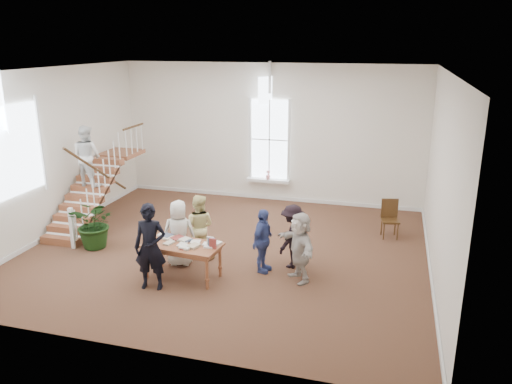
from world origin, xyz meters
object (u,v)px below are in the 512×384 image
(woman_cluster_b, at_px, (292,236))
(floor_plant, at_px, (96,223))
(woman_cluster_a, at_px, (263,241))
(library_table, at_px, (183,247))
(person_yellow, at_px, (199,227))
(woman_cluster_c, at_px, (300,247))
(elderly_woman, at_px, (179,233))
(side_chair, at_px, (390,216))
(police_officer, at_px, (150,247))

(woman_cluster_b, xyz_separation_m, floor_plant, (-5.11, -0.24, -0.10))
(woman_cluster_a, bearing_deg, library_table, 124.78)
(library_table, relative_size, woman_cluster_a, 1.18)
(person_yellow, height_order, floor_plant, person_yellow)
(woman_cluster_c, bearing_deg, woman_cluster_b, 167.55)
(elderly_woman, bearing_deg, floor_plant, -21.78)
(person_yellow, relative_size, woman_cluster_a, 1.06)
(woman_cluster_b, bearing_deg, woman_cluster_c, 41.19)
(woman_cluster_c, bearing_deg, floor_plant, -131.59)
(person_yellow, relative_size, side_chair, 1.55)
(library_table, distance_m, person_yellow, 1.09)
(side_chair, bearing_deg, woman_cluster_a, -144.10)
(woman_cluster_b, bearing_deg, floor_plant, -70.93)
(woman_cluster_a, height_order, woman_cluster_b, woman_cluster_b)
(woman_cluster_c, bearing_deg, elderly_woman, -127.96)
(library_table, bearing_deg, woman_cluster_a, 29.81)
(library_table, bearing_deg, person_yellow, 97.98)
(woman_cluster_b, distance_m, side_chair, 3.39)
(woman_cluster_a, distance_m, woman_cluster_b, 0.75)
(elderly_woman, height_order, side_chair, elderly_woman)
(elderly_woman, bearing_deg, person_yellow, -134.20)
(police_officer, height_order, person_yellow, police_officer)
(woman_cluster_b, bearing_deg, woman_cluster_a, -36.72)
(police_officer, distance_m, woman_cluster_c, 3.24)
(police_officer, bearing_deg, floor_plant, 135.98)
(elderly_woman, bearing_deg, woman_cluster_c, 166.03)
(woman_cluster_a, xyz_separation_m, woman_cluster_b, (0.60, 0.45, 0.01))
(woman_cluster_a, bearing_deg, person_yellow, 89.36)
(elderly_woman, height_order, floor_plant, elderly_woman)
(elderly_woman, relative_size, side_chair, 1.53)
(woman_cluster_c, relative_size, side_chair, 1.53)
(woman_cluster_b, relative_size, side_chair, 1.47)
(police_officer, distance_m, floor_plant, 2.91)
(police_officer, relative_size, woman_cluster_a, 1.25)
(floor_plant, bearing_deg, woman_cluster_c, -4.37)
(police_officer, relative_size, elderly_woman, 1.19)
(woman_cluster_b, xyz_separation_m, side_chair, (2.18, 2.59, -0.18))
(floor_plant, bearing_deg, side_chair, 21.17)
(woman_cluster_a, bearing_deg, woman_cluster_c, -91.99)
(library_table, relative_size, woman_cluster_b, 1.17)
(person_yellow, relative_size, floor_plant, 1.22)
(woman_cluster_a, relative_size, side_chair, 1.46)
(elderly_woman, relative_size, floor_plant, 1.21)
(person_yellow, xyz_separation_m, woman_cluster_b, (2.31, 0.11, -0.04))
(police_officer, xyz_separation_m, woman_cluster_a, (2.11, 1.41, -0.19))
(police_officer, distance_m, elderly_woman, 1.26)
(library_table, xyz_separation_m, woman_cluster_b, (2.26, 1.20, 0.04))
(police_officer, relative_size, woman_cluster_c, 1.20)
(library_table, relative_size, elderly_woman, 1.12)
(elderly_woman, xyz_separation_m, woman_cluster_b, (2.61, 0.61, -0.03))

